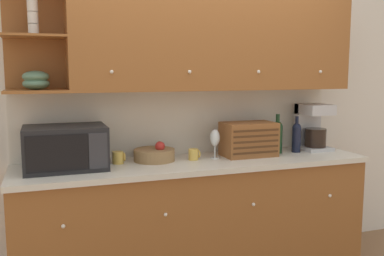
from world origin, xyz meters
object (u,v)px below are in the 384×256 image
mug_blue_second (118,157)px  coffee_maker (313,126)px  fruit_basket (155,155)px  second_wine_bottle (277,135)px  bread_box (249,139)px  wine_glass (215,139)px  microwave (65,148)px  wine_bottle (296,136)px  mug (194,154)px

mug_blue_second → coffee_maker: (1.70, 0.02, 0.16)m
fruit_basket → second_wine_bottle: size_ratio=0.95×
coffee_maker → bread_box: bearing=-173.2°
wine_glass → fruit_basket: bearing=171.8°
microwave → bread_box: microwave is taller
coffee_maker → second_wine_bottle: bearing=-172.7°
bread_box → wine_bottle: (0.45, 0.01, 0.00)m
wine_glass → wine_bottle: bearing=1.1°
mug → second_wine_bottle: 0.76m
mug_blue_second → wine_bottle: bearing=-1.8°
mug_blue_second → fruit_basket: (0.28, 0.01, 0.00)m
wine_glass → second_wine_bottle: second_wine_bottle is taller
mug → bread_box: size_ratio=0.21×
coffee_maker → microwave: bearing=-178.0°
wine_bottle → coffee_maker: (0.21, 0.07, 0.06)m
fruit_basket → microwave: bearing=-175.2°
microwave → fruit_basket: microwave is taller
mug → wine_bottle: (0.92, 0.01, 0.09)m
microwave → wine_bottle: wine_bottle is taller
mug_blue_second → coffee_maker: coffee_maker is taller
second_wine_bottle → coffee_maker: 0.38m
wine_glass → second_wine_bottle: size_ratio=0.70×
bread_box → coffee_maker: (0.66, 0.08, 0.07)m
mug → coffee_maker: size_ratio=0.22×
fruit_basket → bread_box: 0.77m
microwave → second_wine_bottle: (1.70, 0.02, -0.00)m
coffee_maker → wine_bottle: bearing=-161.2°
mug → wine_glass: size_ratio=0.38×
fruit_basket → mug: (0.29, -0.07, -0.01)m
microwave → second_wine_bottle: bearing=0.8°
second_wine_bottle → wine_bottle: 0.17m
microwave → wine_glass: (1.12, -0.01, 0.01)m
wine_bottle → mug: bearing=-179.2°
wine_glass → bread_box: size_ratio=0.55×
second_wine_bottle → coffee_maker: (0.38, 0.05, 0.05)m
bread_box → mug: bearing=-179.3°
second_wine_bottle → microwave: bearing=-179.2°
microwave → wine_bottle: size_ratio=1.83×
mug_blue_second → second_wine_bottle: 1.33m
coffee_maker → fruit_basket: bearing=-179.3°
mug_blue_second → second_wine_bottle: (1.33, -0.02, 0.10)m
bread_box → coffee_maker: bearing=6.8°
microwave → fruit_basket: (0.65, 0.06, -0.10)m
second_wine_bottle → mug_blue_second: bearing=179.0°
mug_blue_second → mug: size_ratio=1.07×
microwave → second_wine_bottle: size_ratio=1.70×
wine_glass → wine_bottle: wine_bottle is taller
microwave → fruit_basket: bearing=4.8°
coffee_maker → wine_glass: bearing=-174.9°
mug → microwave: bearing=179.3°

